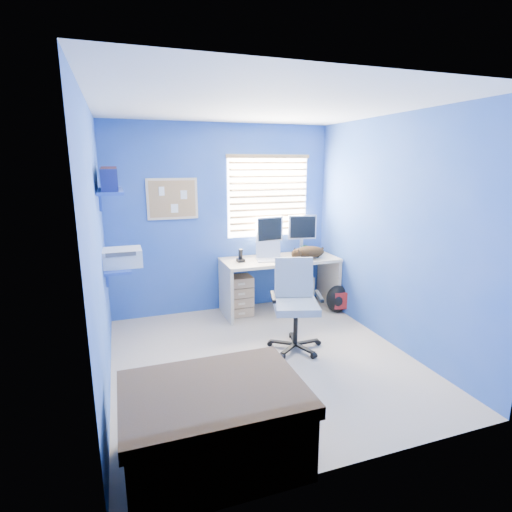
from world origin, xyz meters
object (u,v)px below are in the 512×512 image
object	(u,v)px
laptop	(270,252)
office_chair	(295,316)
cat	(308,252)
desk	(280,285)
tower_pc	(299,290)

from	to	relation	value
laptop	office_chair	distance (m)	1.15
laptop	cat	size ratio (longest dim) A/B	0.72
desk	tower_pc	xyz separation A→B (m)	(0.35, 0.09, -0.14)
laptop	cat	world-z (taller)	laptop
tower_pc	desk	bearing A→B (deg)	-175.88
tower_pc	office_chair	size ratio (longest dim) A/B	0.46
cat	laptop	bearing A→B (deg)	150.86
cat	office_chair	world-z (taller)	office_chair
laptop	cat	bearing A→B (deg)	6.06
laptop	tower_pc	distance (m)	0.83
cat	tower_pc	distance (m)	0.63
office_chair	desk	bearing A→B (deg)	76.24
cat	tower_pc	world-z (taller)	cat
desk	cat	size ratio (longest dim) A/B	3.38
cat	office_chair	xyz separation A→B (m)	(-0.63, -0.98, -0.46)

